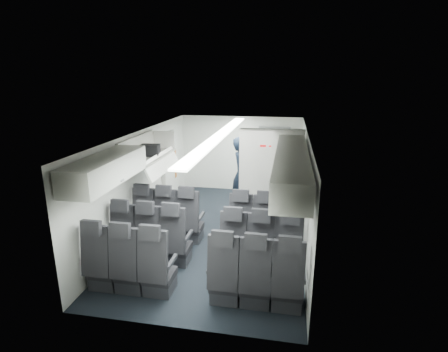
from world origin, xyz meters
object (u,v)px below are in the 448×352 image
(carry_on_bag, at_px, (150,150))
(galley_unit, at_px, (273,162))
(boarding_door, at_px, (170,168))
(seat_row_front, at_px, (215,225))
(flight_attendant, at_px, (241,175))
(seat_row_mid, at_px, (205,246))
(seat_row_rear, at_px, (190,274))

(carry_on_bag, bearing_deg, galley_unit, 44.48)
(boarding_door, bearing_deg, seat_row_front, -51.84)
(flight_attendant, bearing_deg, carry_on_bag, 127.22)
(seat_row_front, distance_m, boarding_door, 2.71)
(flight_attendant, bearing_deg, boarding_door, 77.31)
(seat_row_mid, xyz_separation_m, seat_row_rear, (0.00, -0.90, 0.00))
(seat_row_front, height_order, boarding_door, boarding_door)
(galley_unit, bearing_deg, flight_attendant, -116.85)
(seat_row_mid, xyz_separation_m, flight_attendant, (0.26, 2.78, 0.52))
(seat_row_rear, height_order, boarding_door, boarding_door)
(seat_row_mid, height_order, seat_row_rear, same)
(galley_unit, bearing_deg, seat_row_rear, -100.65)
(seat_row_mid, relative_size, galley_unit, 1.75)
(galley_unit, relative_size, flight_attendant, 1.02)
(boarding_door, xyz_separation_m, carry_on_bag, (0.24, -1.79, 0.84))
(boarding_door, distance_m, carry_on_bag, 1.99)
(seat_row_rear, xyz_separation_m, galley_unit, (0.95, 5.05, 0.55))
(seat_row_front, relative_size, seat_row_mid, 1.00)
(seat_row_mid, height_order, carry_on_bag, carry_on_bag)
(seat_row_front, bearing_deg, boarding_door, 128.16)
(seat_row_mid, xyz_separation_m, galley_unit, (0.95, 4.15, 0.55))
(seat_row_front, xyz_separation_m, flight_attendant, (0.26, 1.88, 0.52))
(seat_row_rear, height_order, carry_on_bag, carry_on_bag)
(seat_row_rear, xyz_separation_m, flight_attendant, (0.26, 3.68, 0.52))
(galley_unit, relative_size, carry_on_bag, 5.11)
(seat_row_front, xyz_separation_m, galley_unit, (0.95, 3.25, 0.55))
(seat_row_mid, distance_m, seat_row_rear, 0.90)
(seat_row_mid, distance_m, boarding_door, 3.45)
(seat_row_front, relative_size, boarding_door, 1.79)
(seat_row_rear, bearing_deg, boarding_door, 112.87)
(boarding_door, bearing_deg, galley_unit, 24.28)
(galley_unit, bearing_deg, seat_row_mid, -102.88)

